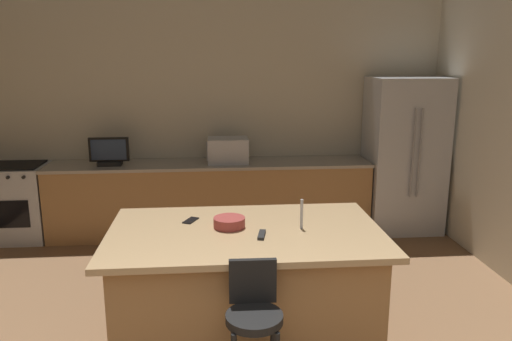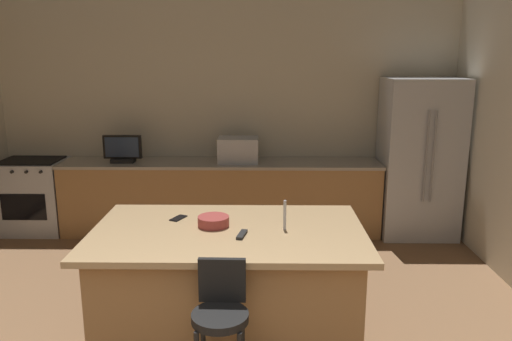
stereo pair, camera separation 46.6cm
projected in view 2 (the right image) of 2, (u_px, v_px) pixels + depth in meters
name	position (u px, v px, depth m)	size (l,w,h in m)	color
wall_back	(227.00, 108.00, 6.28)	(6.14, 0.12, 3.00)	beige
counter_back	(221.00, 197.00, 6.15)	(3.86, 0.62, 0.89)	#9E7042
kitchen_island	(229.00, 287.00, 3.72)	(1.98, 1.20, 0.92)	black
refrigerator	(419.00, 158.00, 5.96)	(0.89, 0.72, 1.90)	#B7BABF
range_oven	(34.00, 196.00, 6.17)	(0.76, 0.63, 0.91)	#B7BABF
microwave	(238.00, 150.00, 6.01)	(0.48, 0.36, 0.30)	#B7BABF
tv_monitor	(123.00, 150.00, 5.98)	(0.46, 0.16, 0.33)	black
sink_faucet_back	(218.00, 150.00, 6.12)	(0.02, 0.02, 0.24)	#B2B2B7
sink_faucet_island	(285.00, 215.00, 3.58)	(0.02, 0.02, 0.22)	#B2B2B7
bar_stool_center	(221.00, 327.00, 2.98)	(0.34, 0.34, 0.96)	black
fruit_bowl	(213.00, 221.00, 3.68)	(0.23, 0.23, 0.07)	#993833
cell_phone	(178.00, 218.00, 3.85)	(0.07, 0.15, 0.01)	black
tv_remote	(242.00, 235.00, 3.48)	(0.04, 0.17, 0.02)	black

